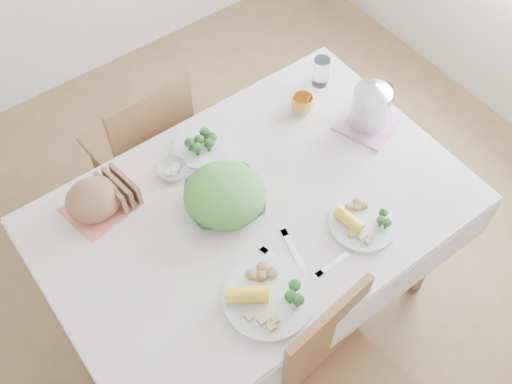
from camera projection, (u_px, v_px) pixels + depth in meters
floor at (255, 298)px, 2.77m from camera, size 3.60×3.60×0.00m
dining_table at (255, 259)px, 2.46m from camera, size 1.40×0.90×0.75m
tablecloth at (255, 209)px, 2.15m from camera, size 1.50×1.00×0.01m
chair_far at (137, 139)px, 2.71m from camera, size 0.43×0.43×0.90m
salad_bowl at (225, 200)px, 2.12m from camera, size 0.35×0.35×0.07m
dinner_plate_left at (268, 298)px, 1.93m from camera, size 0.41×0.41×0.02m
dinner_plate_right at (363, 223)px, 2.09m from camera, size 0.29×0.29×0.02m
broccoli_plate at (200, 148)px, 2.29m from camera, size 0.23×0.23×0.02m
napkin at (97, 209)px, 2.14m from camera, size 0.24×0.24×0.00m
bread_loaf at (94, 200)px, 2.09m from camera, size 0.25×0.24×0.12m
fruit_bowl at (173, 170)px, 2.22m from camera, size 0.14×0.14×0.04m
yellow_mug at (302, 104)px, 2.38m from camera, size 0.12×0.12×0.07m
glass_tumbler at (321, 72)px, 2.45m from camera, size 0.09×0.09×0.13m
pink_tray at (367, 123)px, 2.36m from camera, size 0.27×0.27×0.02m
electric_kettle at (371, 103)px, 2.27m from camera, size 0.16×0.16×0.20m
fork_left at (280, 263)px, 2.01m from camera, size 0.05×0.17×0.00m
fork_right at (294, 251)px, 2.04m from camera, size 0.07×0.19×0.00m
knife at (335, 262)px, 2.01m from camera, size 0.17×0.02×0.00m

